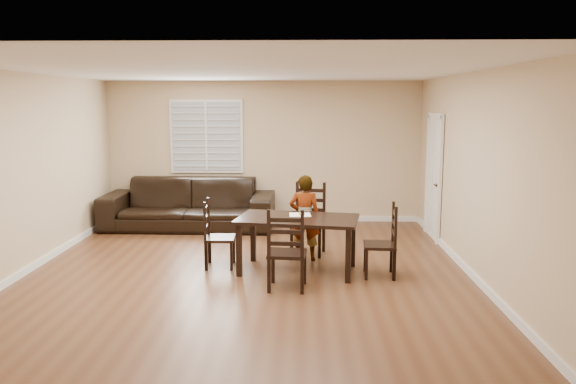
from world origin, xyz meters
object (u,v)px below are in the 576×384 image
Objects in this scene: chair_near at (310,221)px; child at (305,218)px; chair_far at (286,254)px; sofa at (189,204)px; chair_right at (389,244)px; chair_left at (212,237)px; donut at (301,213)px; dining_table at (298,224)px.

chair_near is 0.86× the size of child.
sofa is (-1.89, 3.48, -0.02)m from chair_far.
chair_right is at bearing -40.21° from sofa.
chair_far reaches higher than chair_left.
donut is at bearing -48.91° from sofa.
chair_left is 0.76× the size of child.
donut is 3.23m from sofa.
chair_right is at bearing 151.86° from child.
chair_near is at bearing -35.29° from sofa.
chair_far is at bearing -100.12° from donut.
chair_far is 1.06× the size of chair_right.
chair_far is at bearing -88.23° from chair_near.
chair_far is 3.96m from sofa.
dining_table is at bearing -105.97° from donut.
chair_near is 1.90m from chair_far.
chair_near is at bearing -135.80° from chair_right.
chair_right is (1.34, 0.66, -0.03)m from chair_far.
chair_near reaches higher than donut.
chair_far is 1.08× the size of chair_left.
child is at bearing -43.21° from sofa.
chair_near is at bearing -93.58° from child.
chair_left is 10.26× the size of donut.
chair_near reaches higher than sofa.
donut is 0.03× the size of sofa.
donut is (-1.16, 0.37, 0.33)m from chair_right.
chair_near is 1.62m from chair_left.
chair_left is at bearing -39.24° from chair_far.
chair_right is 0.78× the size of child.
donut is at bearing -95.56° from chair_far.
chair_far reaches higher than dining_table.
chair_near is at bearing -60.74° from chair_left.
donut is (-0.05, -0.40, 0.14)m from child.
chair_left is (-1.38, -0.84, -0.06)m from chair_near.
dining_table is 0.58m from child.
dining_table is 1.68× the size of chair_far.
chair_right is at bearing 0.56° from dining_table.
chair_right is 1.36m from child.
chair_far is 11.11× the size of donut.
sofa reaches higher than donut.
chair_near is at bearing -94.84° from chair_far.
child is (0.10, 0.57, -0.03)m from dining_table.
child is at bearing -75.21° from chair_left.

